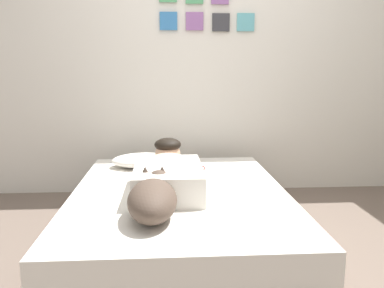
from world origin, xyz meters
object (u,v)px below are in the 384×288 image
at_px(pillow, 144,160).
at_px(dog, 153,198).
at_px(person_lying, 168,172).
at_px(cell_phone, 158,195).
at_px(bed, 180,217).
at_px(coffee_cup, 195,168).

bearing_deg(pillow, dog, -84.46).
relative_size(person_lying, cell_phone, 6.57).
distance_m(bed, cell_phone, 0.26).
bearing_deg(dog, cell_phone, 87.42).
height_order(person_lying, coffee_cup, person_lying).
bearing_deg(bed, cell_phone, -142.26).
bearing_deg(cell_phone, bed, 37.74).
relative_size(coffee_cup, cell_phone, 0.89).
xyz_separation_m(pillow, cell_phone, (0.12, -0.75, -0.05)).
bearing_deg(pillow, bed, -67.71).
relative_size(bed, person_lying, 2.11).
xyz_separation_m(coffee_cup, cell_phone, (-0.27, -0.53, -0.03)).
distance_m(pillow, person_lying, 0.60).
height_order(bed, dog, dog).
distance_m(dog, coffee_cup, 0.92).
distance_m(person_lying, coffee_cup, 0.40).
xyz_separation_m(person_lying, dog, (-0.08, -0.53, -0.00)).
relative_size(pillow, person_lying, 0.57).
height_order(pillow, cell_phone, pillow).
relative_size(bed, coffee_cup, 15.54).
bearing_deg(coffee_cup, pillow, 150.55).
distance_m(pillow, cell_phone, 0.76).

